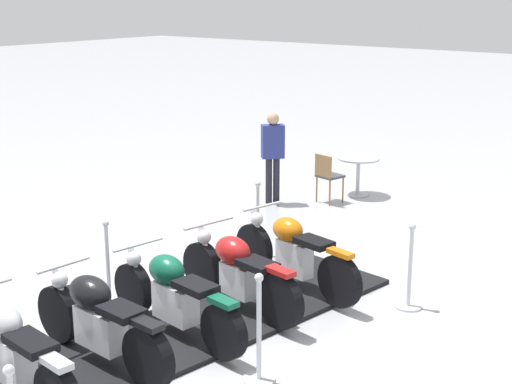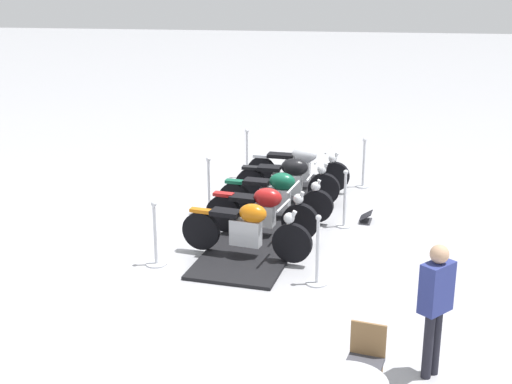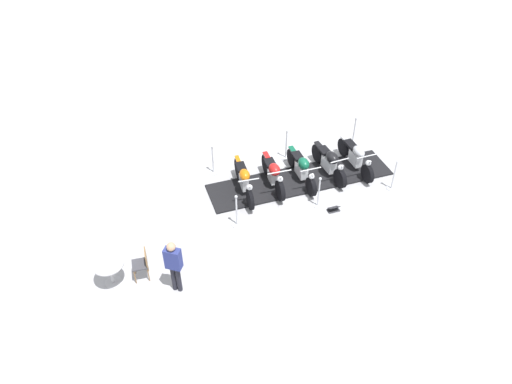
% 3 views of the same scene
% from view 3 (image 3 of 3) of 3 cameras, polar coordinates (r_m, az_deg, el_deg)
% --- Properties ---
extents(ground_plane, '(80.00, 80.00, 0.00)m').
position_cam_3_polar(ground_plane, '(15.76, 5.32, 1.39)').
color(ground_plane, '#B2B2B7').
extents(display_platform, '(2.25, 6.23, 0.06)m').
position_cam_3_polar(display_platform, '(15.74, 5.33, 1.48)').
color(display_platform, black).
rests_on(display_platform, ground_plane).
extents(motorcycle_copper, '(2.24, 0.73, 0.97)m').
position_cam_3_polar(motorcycle_copper, '(14.84, -1.44, 1.45)').
color(motorcycle_copper, black).
rests_on(motorcycle_copper, display_platform).
extents(motorcycle_maroon, '(2.08, 0.75, 0.97)m').
position_cam_3_polar(motorcycle_maroon, '(15.10, 2.08, 2.16)').
color(motorcycle_maroon, black).
rests_on(motorcycle_maroon, display_platform).
extents(motorcycle_forest, '(2.24, 0.68, 0.90)m').
position_cam_3_polar(motorcycle_forest, '(15.42, 5.48, 2.82)').
color(motorcycle_forest, black).
rests_on(motorcycle_forest, display_platform).
extents(motorcycle_black, '(2.15, 0.64, 0.94)m').
position_cam_3_polar(motorcycle_black, '(15.77, 8.75, 3.52)').
color(motorcycle_black, black).
rests_on(motorcycle_black, display_platform).
extents(motorcycle_chrome, '(2.24, 0.77, 0.92)m').
position_cam_3_polar(motorcycle_chrome, '(16.19, 11.84, 4.16)').
color(motorcycle_chrome, black).
rests_on(motorcycle_chrome, display_platform).
extents(stanchion_left_rear, '(0.31, 0.31, 1.14)m').
position_cam_3_polar(stanchion_left_rear, '(17.51, 11.54, 6.65)').
color(stanchion_left_rear, silver).
rests_on(stanchion_left_rear, ground_plane).
extents(stanchion_right_mid, '(0.28, 0.28, 1.11)m').
position_cam_3_polar(stanchion_right_mid, '(14.58, 7.45, -0.44)').
color(stanchion_right_mid, silver).
rests_on(stanchion_right_mid, ground_plane).
extents(stanchion_right_rear, '(0.30, 0.30, 1.11)m').
position_cam_3_polar(stanchion_right_rear, '(15.73, 16.03, 1.48)').
color(stanchion_right_rear, silver).
rests_on(stanchion_right_rear, ground_plane).
extents(stanchion_left_mid, '(0.33, 0.33, 1.15)m').
position_cam_3_polar(stanchion_left_mid, '(16.51, 3.59, 5.13)').
color(stanchion_left_mid, silver).
rests_on(stanchion_left_mid, ground_plane).
extents(stanchion_right_front, '(0.33, 0.33, 1.12)m').
position_cam_3_polar(stanchion_right_front, '(13.87, -2.31, -2.82)').
color(stanchion_right_front, silver).
rests_on(stanchion_right_front, ground_plane).
extents(stanchion_left_front, '(0.34, 0.34, 1.09)m').
position_cam_3_polar(stanchion_left_front, '(15.88, -5.14, 3.30)').
color(stanchion_left_front, silver).
rests_on(stanchion_left_front, ground_plane).
extents(info_placard, '(0.27, 0.40, 0.20)m').
position_cam_3_polar(info_placard, '(14.71, 9.22, -2.02)').
color(info_placard, '#333338').
rests_on(info_placard, ground_plane).
extents(cafe_table, '(0.79, 0.79, 0.73)m').
position_cam_3_polar(cafe_table, '(12.75, -17.08, -8.68)').
color(cafe_table, '#B7B7BC').
rests_on(cafe_table, ground_plane).
extents(cafe_chair_near_table, '(0.48, 0.48, 0.91)m').
position_cam_3_polar(cafe_chair_near_table, '(12.69, -13.40, -8.18)').
color(cafe_chair_near_table, olive).
rests_on(cafe_chair_near_table, ground_plane).
extents(bystander_person, '(0.43, 0.44, 1.67)m').
position_cam_3_polar(bystander_person, '(11.90, -9.78, -8.32)').
color(bystander_person, '#23232D').
rests_on(bystander_person, ground_plane).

